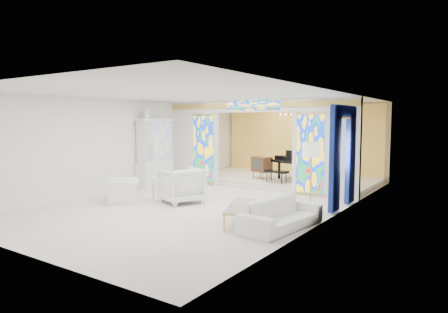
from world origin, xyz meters
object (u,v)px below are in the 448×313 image
Objects in this scene: sofa at (282,214)px; grand_piano at (306,159)px; tv_console at (262,164)px; china_cabinet at (155,153)px; armchair_left at (123,191)px; coffee_table at (240,206)px; armchair_right at (181,185)px.

grand_piano reaches higher than sofa.
grand_piano is at bearing 51.84° from tv_console.
armchair_left is at bearing -65.33° from china_cabinet.
coffee_table is 5.85m from tv_console.
tv_console is (-2.35, 5.34, 0.34)m from coffee_table.
sofa is 1.18× the size of coffee_table.
armchair_left is 1.69m from armchair_right.
grand_piano is (-1.98, 6.20, 0.58)m from sofa.
armchair_left is 0.91× the size of armchair_right.
armchair_right is 0.51× the size of sofa.
armchair_right reaches higher than coffee_table.
armchair_left is 0.46× the size of sofa.
china_cabinet is 2.51× the size of armchair_right.
sofa is (5.02, -0.11, -0.01)m from armchair_left.
china_cabinet is 3.93m from tv_console.
armchair_left is at bearing -36.33° from armchair_right.
coffee_table is (2.53, -0.94, -0.13)m from armchair_right.
sofa is 0.78× the size of grand_piano.
tv_console is at bearing 44.41° from china_cabinet.
armchair_right is (1.47, 0.83, 0.17)m from armchair_left.
china_cabinet is 0.99× the size of grand_piano.
armchair_left is 0.36× the size of grand_piano.
china_cabinet reaches higher than sofa.
china_cabinet reaches higher than tv_console.
grand_piano is 1.66m from tv_console.
grand_piano is (-0.95, 6.21, 0.54)m from coffee_table.
sofa is 6.54m from grand_piano.
china_cabinet is 2.88m from armchair_left.
armchair_left is at bearing -87.40° from tv_console.
armchair_left reaches higher than coffee_table.
coffee_table is (-1.03, -0.01, 0.05)m from sofa.
china_cabinet reaches higher than armchair_left.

